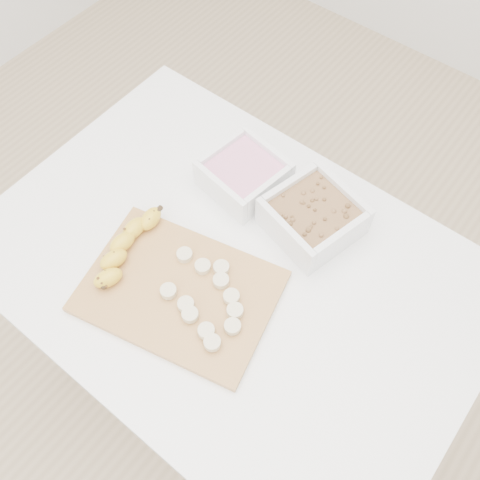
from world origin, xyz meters
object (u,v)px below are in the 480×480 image
Objects in this scene: bowl_granola at (313,216)px; banana at (126,248)px; cutting_board at (179,291)px; table at (231,287)px; bowl_yogurt at (244,174)px.

bowl_granola is 1.02× the size of banana.
table is at bearing 69.67° from cutting_board.
cutting_board is 0.14m from banana.
bowl_yogurt is at bearing 76.22° from banana.
table is at bearing -112.86° from bowl_granola.
bowl_yogurt is 0.87× the size of banana.
table is 0.23m from bowl_granola.
bowl_granola is (0.18, -0.00, 0.00)m from bowl_yogurt.
table is at bearing -59.37° from bowl_yogurt.
banana reaches higher than cutting_board.
bowl_granola is (0.07, 0.18, 0.14)m from table.
bowl_yogurt is at bearing 179.88° from bowl_granola.
banana reaches higher than table.
table is 4.94× the size of bowl_granola.
bowl_granola is 0.56× the size of cutting_board.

